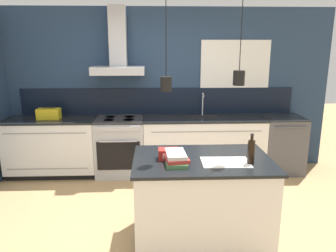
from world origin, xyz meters
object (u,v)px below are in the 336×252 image
bottle_on_island (251,151)px  book_stack (176,158)px  red_supply_box (169,154)px  dishwasher (281,144)px  oven_range (120,146)px  yellow_toolbox (49,114)px

bottle_on_island → book_stack: (-0.71, 0.05, -0.07)m
bottle_on_island → red_supply_box: (-0.77, 0.17, -0.07)m
dishwasher → oven_range: bearing=-179.9°
dishwasher → red_supply_box: red_supply_box is taller
book_stack → oven_range: bearing=110.0°
dishwasher → yellow_toolbox: (-3.67, 0.00, 0.54)m
dishwasher → red_supply_box: size_ratio=4.46×
red_supply_box → bottle_on_island: bearing=-12.7°
oven_range → bottle_on_island: bottle_on_island is taller
oven_range → bottle_on_island: 2.61m
oven_range → bottle_on_island: size_ratio=3.07×
oven_range → bottle_on_island: bearing=-55.1°
oven_range → red_supply_box: red_supply_box is taller
oven_range → dishwasher: (2.59, 0.00, -0.00)m
yellow_toolbox → bottle_on_island: bearing=-39.5°
oven_range → dishwasher: 2.59m
yellow_toolbox → oven_range: bearing=-0.2°
dishwasher → yellow_toolbox: 3.71m
book_stack → yellow_toolbox: bearing=131.7°
oven_range → red_supply_box: size_ratio=4.46×
dishwasher → yellow_toolbox: size_ratio=2.68×
book_stack → yellow_toolbox: (-1.83, 2.05, 0.03)m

